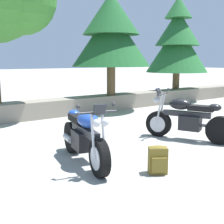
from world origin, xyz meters
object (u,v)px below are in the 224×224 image
(motorcycle_black_centre, at_px, (187,119))
(pine_tree_mid_left, at_px, (111,31))
(motorcycle_blue_near_left, at_px, (84,137))
(rider_backpack, at_px, (158,159))
(pine_tree_mid_right, at_px, (177,41))

(motorcycle_black_centre, relative_size, pine_tree_mid_left, 0.53)
(motorcycle_black_centre, bearing_deg, motorcycle_blue_near_left, 179.86)
(motorcycle_blue_near_left, xyz_separation_m, rider_backpack, (0.70, -1.14, -0.24))
(motorcycle_blue_near_left, xyz_separation_m, pine_tree_mid_right, (7.87, 4.91, 2.22))
(rider_backpack, bearing_deg, motorcycle_black_centre, 28.65)
(motorcycle_black_centre, relative_size, rider_backpack, 4.15)
(motorcycle_black_centre, xyz_separation_m, rider_backpack, (-2.07, -1.13, -0.24))
(motorcycle_blue_near_left, distance_m, pine_tree_mid_right, 9.54)
(motorcycle_blue_near_left, relative_size, pine_tree_mid_left, 0.56)
(rider_backpack, relative_size, pine_tree_mid_left, 0.13)
(motorcycle_black_centre, distance_m, pine_tree_mid_left, 5.28)
(pine_tree_mid_right, bearing_deg, rider_backpack, -139.89)
(pine_tree_mid_left, bearing_deg, motorcycle_black_centre, -104.33)
(motorcycle_black_centre, bearing_deg, pine_tree_mid_left, 75.67)
(motorcycle_blue_near_left, bearing_deg, motorcycle_black_centre, -0.14)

